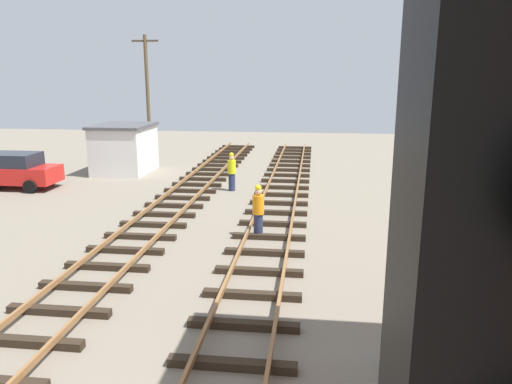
{
  "coord_description": "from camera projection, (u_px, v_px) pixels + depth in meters",
  "views": [
    {
      "loc": [
        2.16,
        -4.34,
        5.46
      ],
      "look_at": [
        0.07,
        13.14,
        1.23
      ],
      "focal_mm": 34.17,
      "sensor_mm": 36.0,
      "label": 1
    }
  ],
  "objects": [
    {
      "name": "utility_pole_far",
      "position": [
        148.0,
        94.0,
        32.79
      ],
      "size": [
        1.8,
        0.24,
        8.06
      ],
      "color": "brown",
      "rests_on": "ground"
    },
    {
      "name": "parked_car_red",
      "position": [
        15.0,
        170.0,
        23.95
      ],
      "size": [
        4.2,
        2.04,
        1.76
      ],
      "color": "red",
      "rests_on": "ground"
    },
    {
      "name": "track_worker_foreground",
      "position": [
        232.0,
        172.0,
        23.44
      ],
      "size": [
        0.4,
        0.4,
        1.87
      ],
      "color": "#262D4C",
      "rests_on": "ground"
    },
    {
      "name": "control_hut",
      "position": [
        124.0,
        148.0,
        27.81
      ],
      "size": [
        3.0,
        3.8,
        2.76
      ],
      "color": "silver",
      "rests_on": "ground"
    },
    {
      "name": "track_worker_distant",
      "position": [
        258.0,
        211.0,
        16.62
      ],
      "size": [
        0.4,
        0.4,
        1.87
      ],
      "color": "#262D4C",
      "rests_on": "ground"
    }
  ]
}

